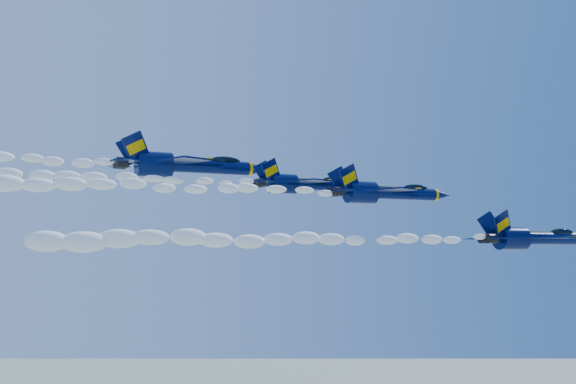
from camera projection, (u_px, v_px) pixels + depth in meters
name	position (u px, v px, depth m)	size (l,w,h in m)	color
jet_lead	(534.00, 238.00, 80.06)	(16.20, 13.29, 6.02)	#040E3B
smoke_trail_jet_lead	(287.00, 239.00, 67.32)	(46.72, 1.81, 1.62)	white
jet_second	(385.00, 192.00, 81.27)	(15.96, 13.09, 5.93)	#040E3B
smoke_trail_jet_second	(116.00, 185.00, 68.57)	(46.72, 1.78, 1.60)	white
jet_third	(305.00, 184.00, 87.59)	(15.32, 12.57, 5.69)	#040E3B
smoke_trail_jet_third	(48.00, 176.00, 75.01)	(46.72, 1.71, 1.54)	white
jet_fourth	(186.00, 165.00, 88.10)	(19.79, 16.23, 7.35)	#040E3B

